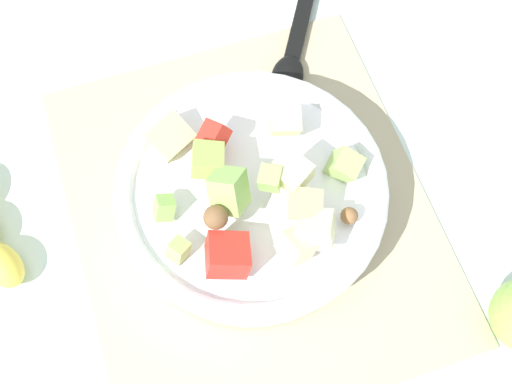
% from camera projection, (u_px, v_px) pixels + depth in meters
% --- Properties ---
extents(ground_plane, '(2.40, 2.40, 0.00)m').
position_uv_depth(ground_plane, '(251.00, 212.00, 0.71)').
color(ground_plane, silver).
extents(placemat, '(0.42, 0.36, 0.01)m').
position_uv_depth(placemat, '(251.00, 211.00, 0.70)').
color(placemat, tan).
rests_on(placemat, ground_plane).
extents(salad_bowl, '(0.27, 0.27, 0.12)m').
position_uv_depth(salad_bowl, '(256.00, 195.00, 0.67)').
color(salad_bowl, white).
rests_on(salad_bowl, placemat).
extents(serving_spoon, '(0.20, 0.13, 0.01)m').
position_uv_depth(serving_spoon, '(295.00, 45.00, 0.78)').
color(serving_spoon, black).
rests_on(serving_spoon, placemat).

